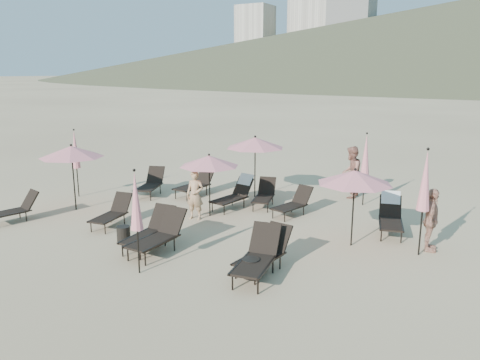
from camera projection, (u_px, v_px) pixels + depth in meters
The scene contains 27 objects.
ground at pixel (195, 253), 11.77m from camera, with size 800.00×800.00×0.00m, color #D6BA8C.
hotel_skyline at pixel (325, 38), 281.08m from camera, with size 109.00×82.00×55.00m.
lounger_0 at pixel (14, 209), 14.12m from camera, with size 0.93×1.62×0.88m.
lounger_1 at pixel (112, 212), 13.76m from camera, with size 0.81×1.58×0.87m.
lounger_2 at pixel (159, 234), 11.71m from camera, with size 0.71×1.77×1.01m.
lounger_3 at pixel (150, 231), 12.04m from camera, with size 0.77×1.74×0.98m.
lounger_4 at pixel (258, 256), 10.34m from camera, with size 0.96×1.86×1.02m.
lounger_5 at pixel (265, 252), 10.66m from camera, with size 0.82×1.71×0.95m.
lounger_6 at pixel (151, 183), 17.20m from camera, with size 1.15×1.77×0.95m.
lounger_7 at pixel (196, 183), 17.13m from camera, with size 0.84×1.80×1.00m.
lounger_8 at pixel (235, 193), 15.59m from camera, with size 0.88×1.76×1.05m.
lounger_9 at pixel (264, 194), 15.76m from camera, with size 0.98×1.63×0.88m.
lounger_10 at pixel (293, 203), 14.75m from camera, with size 0.95×1.61×0.87m.
lounger_11 at pixel (391, 215), 13.20m from camera, with size 1.01×1.78×1.05m.
umbrella_open_0 at pixel (71, 152), 15.02m from camera, with size 2.04×2.04×2.20m.
umbrella_open_1 at pixel (209, 161), 14.38m from camera, with size 1.86×1.86×2.00m.
umbrella_open_2 at pixel (355, 177), 11.87m from camera, with size 1.93×1.93×2.08m.
umbrella_open_3 at pixel (255, 143), 16.58m from camera, with size 2.09×2.09×2.25m.
umbrella_closed_0 at pixel (136, 202), 10.22m from camera, with size 0.28×0.28×2.42m.
umbrella_closed_1 at pixel (425, 181), 11.22m from camera, with size 0.32×0.32×2.71m.
umbrella_closed_2 at pixel (75, 150), 16.70m from camera, with size 0.29×0.29×2.48m.
umbrella_closed_3 at pixel (366, 155), 15.60m from camera, with size 0.29×0.29×2.50m.
side_table_0 at pixel (124, 234), 12.46m from camera, with size 0.36×0.36×0.44m, color black.
side_table_1 at pixel (251, 268), 10.35m from camera, with size 0.40×0.40×0.42m, color black.
beachgoer_a at pixel (195, 195), 14.32m from camera, with size 0.56×0.36×1.52m, color tan.
beachgoer_b at pixel (351, 172), 16.76m from camera, with size 0.91×0.71×1.87m, color #A76956.
beachgoer_c at pixel (431, 220), 11.75m from camera, with size 0.95×0.40×1.63m, color tan.
Camera 1 is at (6.43, -9.05, 4.46)m, focal length 35.00 mm.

